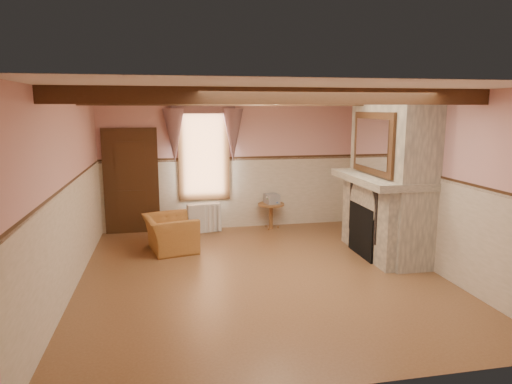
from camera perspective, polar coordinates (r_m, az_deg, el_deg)
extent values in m
cube|color=brown|center=(7.22, 0.59, -10.31)|extent=(5.50, 6.00, 0.01)
cube|color=silver|center=(6.76, 0.63, 12.49)|extent=(5.50, 6.00, 0.01)
cube|color=#D89A96|center=(9.78, -3.01, 3.61)|extent=(5.50, 0.02, 2.80)
cube|color=#D89A96|center=(4.03, 9.44, -6.35)|extent=(5.50, 0.02, 2.80)
cube|color=#D89A96|center=(6.84, -22.55, -0.10)|extent=(0.02, 6.00, 2.80)
cube|color=#D89A96|center=(7.88, 20.58, 1.32)|extent=(0.02, 6.00, 2.80)
cube|color=black|center=(8.24, 13.50, -4.69)|extent=(0.20, 0.95, 0.90)
imported|color=#9E662D|center=(8.46, -10.67, -5.10)|extent=(1.05, 1.14, 0.64)
cylinder|color=brown|center=(9.83, 1.89, -3.01)|extent=(0.71, 0.71, 0.55)
cube|color=#B7AD8C|center=(9.77, 1.97, -0.84)|extent=(0.31, 0.36, 0.20)
cube|color=silver|center=(9.61, -6.49, -3.24)|extent=(0.72, 0.30, 0.60)
imported|color=brown|center=(8.04, 15.76, 2.19)|extent=(0.33, 0.33, 0.08)
cube|color=black|center=(8.71, 13.52, 3.30)|extent=(0.14, 0.24, 0.20)
cylinder|color=#B88D33|center=(8.66, 13.67, 3.52)|extent=(0.11, 0.11, 0.28)
cylinder|color=#AB1526|center=(7.76, 16.80, 2.15)|extent=(0.06, 0.06, 0.16)
cylinder|color=yellow|center=(7.81, 16.62, 2.06)|extent=(0.06, 0.06, 0.12)
cube|color=gray|center=(8.24, 16.47, 1.92)|extent=(0.85, 2.00, 2.80)
cube|color=gray|center=(8.16, 15.34, 1.62)|extent=(1.05, 2.05, 0.12)
cube|color=silver|center=(8.01, 14.36, 5.90)|extent=(0.06, 1.44, 1.04)
cube|color=black|center=(9.69, -15.32, 1.10)|extent=(1.10, 0.10, 2.10)
cube|color=white|center=(9.65, -6.54, 4.96)|extent=(1.06, 0.08, 2.02)
cube|color=gray|center=(9.53, -6.57, 8.51)|extent=(1.30, 0.14, 1.40)
cube|color=black|center=(5.59, 3.22, 11.89)|extent=(5.50, 0.18, 0.20)
cube|color=black|center=(7.93, -1.19, 11.46)|extent=(5.50, 0.18, 0.20)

